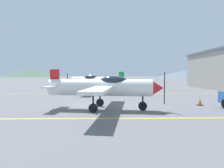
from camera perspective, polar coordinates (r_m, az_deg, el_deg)
ground_plane at (r=12.86m, az=-1.76°, el=-6.75°), size 400.00×400.00×0.00m
apron_line_near at (r=9.08m, az=-2.02°, el=-10.82°), size 80.00×0.16×0.01m
apron_line_far at (r=20.37m, az=-1.53°, el=-3.13°), size 80.00×0.16×0.01m
airplane_near at (r=11.25m, az=-2.46°, el=-0.90°), size 7.31×8.38×2.50m
airplane_mid at (r=21.96m, az=-5.29°, el=0.98°), size 7.33×8.32×2.50m
traffic_cone_front at (r=14.28m, az=25.89°, el=-4.90°), size 0.36×0.36×0.59m
hill_left at (r=181.68m, az=-24.18°, el=3.26°), size 51.62×51.62×7.79m
hill_centerleft at (r=180.44m, az=22.02°, el=3.07°), size 50.11×50.11×6.27m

